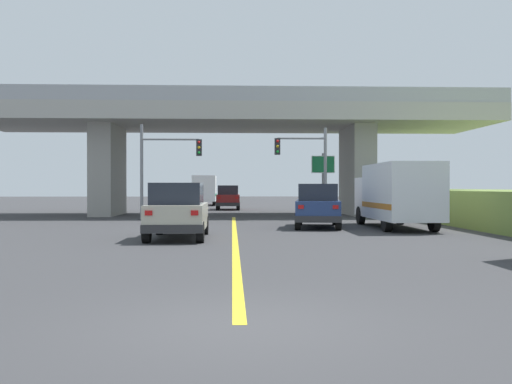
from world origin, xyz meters
The scene contains 11 objects.
ground centered at (0.00, 31.80, 0.00)m, with size 160.00×160.00×0.00m, color #353538.
overpass_bridge centered at (0.00, 31.80, 5.78)m, with size 33.84×9.16×7.96m.
lane_divider_stripe centered at (0.00, 14.31, 0.00)m, with size 0.20×28.62×0.01m, color yellow.
suv_lead centered at (-2.07, 13.46, 1.02)m, with size 2.05×4.65×2.02m.
suv_crossing centered at (3.87, 19.14, 1.02)m, with size 2.60×5.02×2.02m.
box_truck centered at (7.36, 18.41, 1.55)m, with size 2.33×7.33×2.91m.
sedan_oncoming centered at (-0.43, 41.19, 1.01)m, with size 1.93×4.77×2.02m.
traffic_signal_nearside centered at (4.31, 26.13, 3.41)m, with size 3.06×0.36×5.34m.
traffic_signal_farside centered at (-4.13, 26.35, 3.45)m, with size 3.57×0.36×5.52m.
highway_sign centered at (5.75, 29.61, 2.94)m, with size 1.50×0.17×4.05m.
semi_truck_distant centered at (-2.91, 53.02, 1.60)m, with size 2.33×6.65×3.04m.
Camera 1 is at (-0.10, -7.92, 1.86)m, focal length 41.25 mm.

